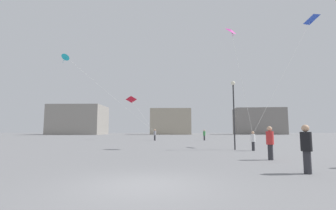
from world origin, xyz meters
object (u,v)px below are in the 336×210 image
(person_in_green, at_px, (204,134))
(building_centre_hall, at_px, (171,122))
(person_in_white, at_px, (253,140))
(kite_crimson_delta, at_px, (132,100))
(building_left_hall, at_px, (79,120))
(person_in_grey, at_px, (155,134))
(person_in_black, at_px, (306,147))
(building_right_hall, at_px, (259,121))
(kite_cobalt_delta, at_px, (310,21))
(person_in_red, at_px, (270,141))
(kite_cyan_diamond, at_px, (67,58))
(lamppost_east, at_px, (234,104))
(kite_magenta_diamond, at_px, (231,31))

(person_in_green, xyz_separation_m, building_centre_hall, (-6.65, 56.12, 4.15))
(person_in_white, bearing_deg, kite_crimson_delta, 110.07)
(person_in_green, distance_m, building_left_hall, 68.13)
(person_in_grey, distance_m, person_in_black, 29.97)
(person_in_green, xyz_separation_m, building_right_hall, (29.35, 58.92, 4.34))
(building_left_hall, height_order, building_right_hall, building_left_hall)
(building_left_hall, bearing_deg, kite_cobalt_delta, -52.51)
(person_in_white, bearing_deg, person_in_red, -110.81)
(person_in_green, distance_m, person_in_red, 25.47)
(person_in_black, bearing_deg, building_left_hall, 119.80)
(person_in_green, height_order, kite_crimson_delta, kite_crimson_delta)
(person_in_white, distance_m, kite_crimson_delta, 27.98)
(kite_cyan_diamond, relative_size, building_centre_hall, 0.69)
(person_in_white, xyz_separation_m, kite_cobalt_delta, (7.84, 4.58, 12.10))
(person_in_black, distance_m, lamppost_east, 11.50)
(person_in_black, distance_m, kite_magenta_diamond, 15.66)
(kite_cyan_diamond, bearing_deg, building_right_hall, 55.50)
(kite_cyan_diamond, distance_m, building_left_hall, 68.01)
(kite_crimson_delta, bearing_deg, person_in_grey, -44.19)
(person_in_grey, xyz_separation_m, kite_magenta_diamond, (8.57, -16.64, 9.89))
(person_in_grey, xyz_separation_m, person_in_black, (8.31, -28.79, 0.01))
(building_centre_hall, distance_m, lamppost_east, 74.98)
(kite_magenta_diamond, xyz_separation_m, building_right_hall, (28.78, 76.43, -5.60))
(person_in_black, bearing_deg, kite_crimson_delta, 113.62)
(kite_magenta_diamond, bearing_deg, kite_crimson_delta, 122.04)
(person_in_green, bearing_deg, building_right_hall, -18.56)
(kite_cobalt_delta, relative_size, building_right_hall, 0.62)
(kite_cobalt_delta, relative_size, building_centre_hall, 0.77)
(kite_magenta_diamond, bearing_deg, kite_cyan_diamond, 159.29)
(kite_cyan_diamond, distance_m, building_centre_hall, 67.74)
(kite_cyan_diamond, height_order, building_centre_hall, kite_cyan_diamond)
(person_in_white, relative_size, person_in_grey, 0.86)
(person_in_black, bearing_deg, person_in_red, 88.53)
(person_in_black, bearing_deg, person_in_green, 92.91)
(person_in_grey, distance_m, kite_magenta_diamond, 21.17)
(person_in_green, relative_size, lamppost_east, 0.30)
(person_in_green, bearing_deg, lamppost_east, -171.03)
(person_in_white, relative_size, kite_cyan_diamond, 0.14)
(person_in_grey, height_order, kite_crimson_delta, kite_crimson_delta)
(person_in_red, distance_m, kite_magenta_diamond, 12.68)
(person_in_red, height_order, kite_crimson_delta, kite_crimson_delta)
(person_in_green, bearing_deg, kite_cyan_diamond, 127.49)
(person_in_black, xyz_separation_m, kite_crimson_delta, (-13.02, 33.36, 6.17))
(kite_crimson_delta, height_order, lamppost_east, kite_crimson_delta)
(person_in_grey, distance_m, kite_cobalt_delta, 25.38)
(kite_cyan_diamond, bearing_deg, kite_magenta_diamond, -20.71)
(kite_crimson_delta, height_order, building_right_hall, building_right_hall)
(person_in_red, relative_size, building_left_hall, 0.09)
(building_centre_hall, xyz_separation_m, lamppost_east, (7.00, -74.65, -1.23))
(kite_cobalt_delta, xyz_separation_m, lamppost_east, (-9.05, -3.58, -9.09))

